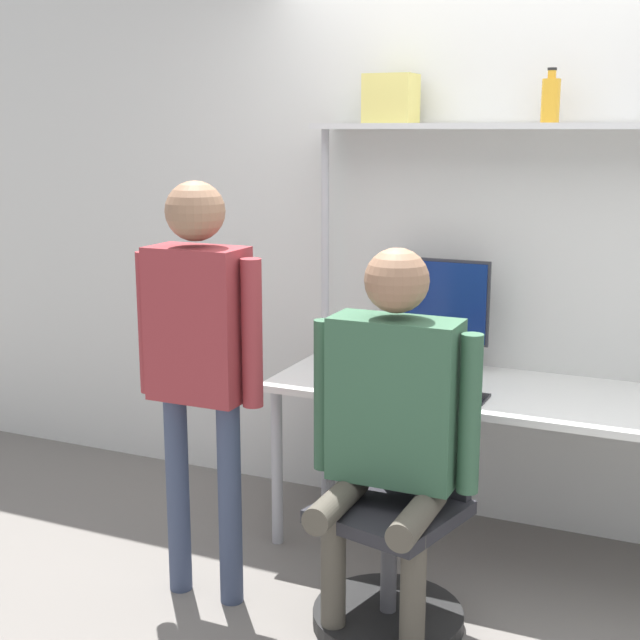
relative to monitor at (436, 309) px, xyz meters
The scene contains 12 objects.
ground_plane 1.24m from the monitor, 53.41° to the right, with size 12.00×12.00×0.00m, color slate.
wall_back 0.57m from the monitor, 23.23° to the left, with size 8.00×0.06×2.70m.
desk 0.58m from the monitor, 25.21° to the right, with size 2.08×0.70×0.74m.
shelf_unit 0.70m from the monitor, ahead, with size 1.98×0.27×1.83m.
monitor is the anchor object (origin of this frame).
laptop 0.40m from the monitor, 82.45° to the right, with size 0.30×0.21×0.20m.
cell_phone 0.55m from the monitor, 51.75° to the right, with size 0.07×0.15×0.01m.
office_chair 1.16m from the monitor, 81.53° to the right, with size 0.56×0.56×0.93m.
person_seated 0.95m from the monitor, 82.50° to the right, with size 0.62×0.47×1.41m.
person_standing 1.18m from the monitor, 121.13° to the right, with size 0.53×0.22×1.63m.
bottle_amber 1.01m from the monitor, ahead, with size 0.08×0.08×0.22m.
storage_box 0.94m from the monitor, behind, with size 0.21×0.17×0.21m.
Camera 1 is at (0.70, -3.20, 1.81)m, focal length 50.00 mm.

